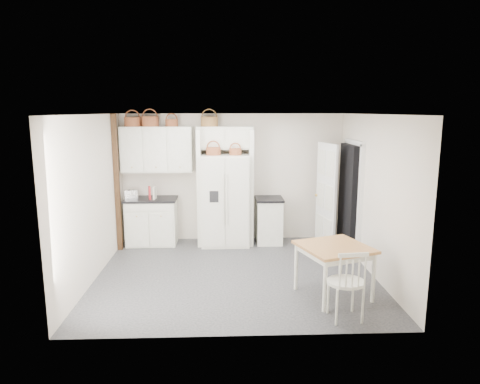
{
  "coord_description": "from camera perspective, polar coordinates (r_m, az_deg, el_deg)",
  "views": [
    {
      "loc": [
        -0.18,
        -6.7,
        2.65
      ],
      "look_at": [
        0.1,
        0.4,
        1.3
      ],
      "focal_mm": 32.0,
      "sensor_mm": 36.0,
      "label": 1
    }
  ],
  "objects": [
    {
      "name": "bridge_cabinet",
      "position": [
        8.55,
        -2.03,
        7.23
      ],
      "size": [
        1.12,
        0.34,
        0.45
      ],
      "primitive_type": "cube",
      "color": "white",
      "rests_on": "wall_back"
    },
    {
      "name": "trim_post",
      "position": [
        8.41,
        -16.09,
        1.09
      ],
      "size": [
        0.09,
        0.09,
        2.6
      ],
      "primitive_type": "cube",
      "color": "black",
      "rests_on": "floor"
    },
    {
      "name": "floor",
      "position": [
        7.21,
        -0.64,
        -10.82
      ],
      "size": [
        4.5,
        4.5,
        0.0
      ],
      "primitive_type": "plane",
      "color": "#252528",
      "rests_on": "ground"
    },
    {
      "name": "basket_upper_c",
      "position": [
        8.59,
        -9.1,
        9.1
      ],
      "size": [
        0.25,
        0.25,
        0.14
      ],
      "primitive_type": "cylinder",
      "color": "brown",
      "rests_on": "upper_cabinet"
    },
    {
      "name": "doorway_void",
      "position": [
        8.21,
        14.38,
        -1.0
      ],
      "size": [
        0.18,
        0.85,
        2.05
      ],
      "primitive_type": "cube",
      "color": "black",
      "rests_on": "floor"
    },
    {
      "name": "base_cab_right",
      "position": [
        8.74,
        3.87,
        -3.9
      ],
      "size": [
        0.5,
        0.6,
        0.89
      ],
      "primitive_type": "cube",
      "color": "white",
      "rests_on": "floor"
    },
    {
      "name": "door_slab",
      "position": [
        8.44,
        11.4,
        -0.57
      ],
      "size": [
        0.21,
        0.79,
        2.05
      ],
      "primitive_type": "cube",
      "rotation": [
        0.0,
        0.0,
        -1.36
      ],
      "color": "white",
      "rests_on": "floor"
    },
    {
      "name": "wall_right",
      "position": [
        7.26,
        17.39,
        -0.47
      ],
      "size": [
        0.0,
        4.0,
        4.0
      ],
      "primitive_type": "plane",
      "rotation": [
        1.57,
        0.0,
        -1.57
      ],
      "color": "beige",
      "rests_on": "floor"
    },
    {
      "name": "wall_back",
      "position": [
        8.81,
        -1.02,
        1.94
      ],
      "size": [
        4.5,
        0.0,
        4.5
      ],
      "primitive_type": "plane",
      "rotation": [
        1.57,
        0.0,
        0.0
      ],
      "color": "beige",
      "rests_on": "floor"
    },
    {
      "name": "wall_left",
      "position": [
        7.14,
        -19.02,
        -0.74
      ],
      "size": [
        0.0,
        4.0,
        4.0
      ],
      "primitive_type": "plane",
      "rotation": [
        1.57,
        0.0,
        1.57
      ],
      "color": "beige",
      "rests_on": "floor"
    },
    {
      "name": "toaster",
      "position": [
        8.74,
        -14.3,
        -0.29
      ],
      "size": [
        0.27,
        0.19,
        0.17
      ],
      "primitive_type": "cube",
      "rotation": [
        0.0,
        0.0,
        0.2
      ],
      "color": "silver",
      "rests_on": "counter_left"
    },
    {
      "name": "base_cab_left",
      "position": [
        8.81,
        -11.65,
        -3.94
      ],
      "size": [
        0.97,
        0.61,
        0.9
      ],
      "primitive_type": "cube",
      "color": "white",
      "rests_on": "floor"
    },
    {
      "name": "basket_upper_a",
      "position": [
        8.72,
        -14.13,
        9.05
      ],
      "size": [
        0.32,
        0.32,
        0.18
      ],
      "primitive_type": "cylinder",
      "color": "brown",
      "rests_on": "upper_cabinet"
    },
    {
      "name": "refrigerator",
      "position": [
        8.54,
        -1.97,
        -1.04
      ],
      "size": [
        0.94,
        0.75,
        1.81
      ],
      "primitive_type": "cube",
      "color": "white",
      "rests_on": "floor"
    },
    {
      "name": "fridge_panel_left",
      "position": [
        8.55,
        -5.41,
        0.6
      ],
      "size": [
        0.08,
        0.6,
        2.3
      ],
      "primitive_type": "cube",
      "color": "white",
      "rests_on": "floor"
    },
    {
      "name": "basket_fridge_b",
      "position": [
        8.3,
        -0.63,
        5.4
      ],
      "size": [
        0.23,
        0.23,
        0.13
      ],
      "primitive_type": "cylinder",
      "color": "brown",
      "rests_on": "refrigerator"
    },
    {
      "name": "basket_fridge_a",
      "position": [
        8.3,
        -3.58,
        5.46
      ],
      "size": [
        0.28,
        0.28,
        0.15
      ],
      "primitive_type": "cylinder",
      "color": "brown",
      "rests_on": "refrigerator"
    },
    {
      "name": "basket_upper_b",
      "position": [
        8.65,
        -11.9,
        9.19
      ],
      "size": [
        0.33,
        0.33,
        0.2
      ],
      "primitive_type": "cylinder",
      "color": "brown",
      "rests_on": "upper_cabinet"
    },
    {
      "name": "windsor_chair",
      "position": [
        5.75,
        13.94,
        -11.57
      ],
      "size": [
        0.52,
        0.48,
        1.0
      ],
      "primitive_type": "cube",
      "rotation": [
        0.0,
        0.0,
        0.09
      ],
      "color": "white",
      "rests_on": "floor"
    },
    {
      "name": "dining_table",
      "position": [
        6.42,
        12.36,
        -10.22
      ],
      "size": [
        1.16,
        1.16,
        0.76
      ],
      "primitive_type": "cube",
      "rotation": [
        0.0,
        0.0,
        0.33
      ],
      "color": "#9E683A",
      "rests_on": "floor"
    },
    {
      "name": "counter_right",
      "position": [
        8.63,
        3.91,
        -0.93
      ],
      "size": [
        0.54,
        0.64,
        0.04
      ],
      "primitive_type": "cube",
      "color": "black",
      "rests_on": "base_cab_right"
    },
    {
      "name": "upper_cabinet",
      "position": [
        8.67,
        -11.03,
        5.59
      ],
      "size": [
        1.4,
        0.34,
        0.9
      ],
      "primitive_type": "cube",
      "color": "white",
      "rests_on": "wall_back"
    },
    {
      "name": "counter_left",
      "position": [
        8.7,
        -11.77,
        -0.94
      ],
      "size": [
        1.01,
        0.66,
        0.04
      ],
      "primitive_type": "cube",
      "color": "black",
      "rests_on": "base_cab_left"
    },
    {
      "name": "cookbook_red",
      "position": [
        8.6,
        -11.96,
        -0.1
      ],
      "size": [
        0.08,
        0.17,
        0.25
      ],
      "primitive_type": "cube",
      "rotation": [
        0.0,
        0.0,
        0.24
      ],
      "color": "#B41E22",
      "rests_on": "counter_left"
    },
    {
      "name": "cookbook_cream",
      "position": [
        8.58,
        -11.31,
        -0.12
      ],
      "size": [
        0.05,
        0.16,
        0.24
      ],
      "primitive_type": "cube",
      "rotation": [
        0.0,
        0.0,
        -0.11
      ],
      "color": "beige",
      "rests_on": "counter_left"
    },
    {
      "name": "basket_bridge_a",
      "position": [
        8.54,
        -4.12,
        9.35
      ],
      "size": [
        0.34,
        0.34,
        0.19
      ],
      "primitive_type": "cylinder",
      "color": "brown",
      "rests_on": "bridge_cabinet"
    },
    {
      "name": "fridge_panel_right",
      "position": [
        8.55,
        1.43,
        0.65
      ],
      "size": [
        0.08,
        0.6,
        2.3
      ],
      "primitive_type": "cube",
      "color": "white",
      "rests_on": "floor"
    },
    {
      "name": "ceiling",
      "position": [
        6.7,
        -0.69,
        10.32
      ],
      "size": [
        4.5,
        4.5,
        0.0
      ],
      "primitive_type": "plane",
      "color": "white",
      "rests_on": "wall_back"
    }
  ]
}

